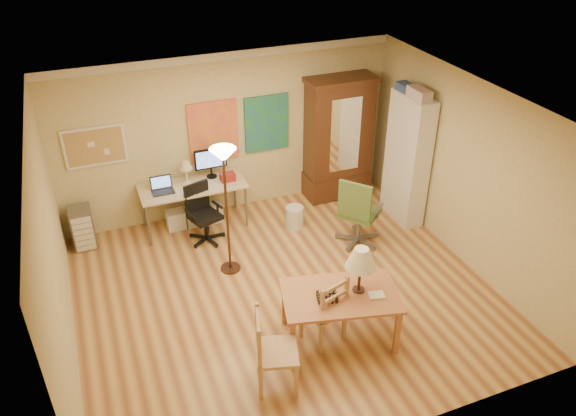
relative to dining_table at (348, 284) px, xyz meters
name	(u,v)px	position (x,y,z in m)	size (l,w,h in m)	color
floor	(285,293)	(-0.39, 1.05, -0.82)	(5.50, 5.50, 0.00)	brown
crown_molding	(224,55)	(-0.39, 3.51, 1.82)	(5.50, 0.08, 0.12)	white
corkboard	(95,146)	(-2.44, 3.52, 0.68)	(0.90, 0.04, 0.62)	tan
art_panel_left	(213,132)	(-0.64, 3.52, 0.63)	(0.80, 0.04, 1.00)	yellow
art_panel_right	(267,123)	(0.26, 3.52, 0.63)	(0.75, 0.04, 0.95)	#23678D
dining_table	(348,284)	(0.00, 0.00, 0.00)	(1.54, 1.14, 1.30)	#9C5433
ladder_chair_back	(325,311)	(-0.26, 0.05, -0.37)	(0.56, 0.54, 0.97)	#B37B52
ladder_chair_left	(274,353)	(-1.08, -0.39, -0.34)	(0.57, 0.58, 1.03)	#B37B52
torchiere_lamp	(224,175)	(-0.94, 1.84, 0.73)	(0.35, 0.35, 1.94)	#43281A
computer_desk	(195,200)	(-1.10, 3.21, -0.36)	(1.66, 0.72, 1.25)	#C0AC8C
office_chair_black	(205,226)	(-1.08, 2.73, -0.57)	(0.58, 0.58, 0.94)	black
office_chair_green	(358,226)	(1.09, 1.76, -0.51)	(0.74, 0.74, 1.16)	slate
drawer_cart	(83,228)	(-2.85, 3.25, -0.49)	(0.33, 0.39, 0.66)	slate
armoire	(338,146)	(1.47, 3.29, 0.11)	(1.17, 0.55, 2.15)	#3C1A10
bookshelf	(407,159)	(2.16, 2.20, 0.23)	(0.32, 0.85, 2.12)	white
wastebin	(295,217)	(0.37, 2.55, -0.64)	(0.29, 0.29, 0.36)	silver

